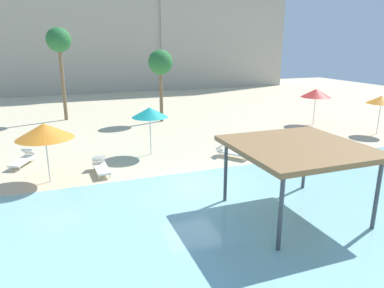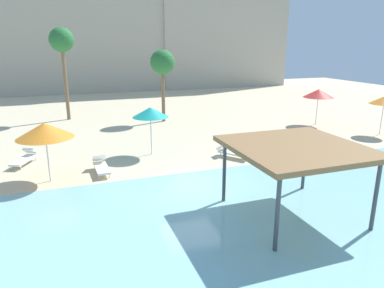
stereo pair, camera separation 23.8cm
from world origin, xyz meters
TOP-DOWN VIEW (x-y plane):
  - ground_plane at (0.00, 0.00)m, footprint 80.00×80.00m
  - lagoon_water at (0.00, -5.25)m, footprint 44.00×13.50m
  - shade_pavilion at (2.54, -3.86)m, footprint 4.43×4.43m
  - beach_umbrella_red_0 at (13.16, 8.26)m, footprint 2.26×2.26m
  - beach_umbrella_orange_1 at (-5.89, 2.64)m, footprint 2.47×2.47m
  - beach_umbrella_teal_3 at (-0.57, 5.09)m, footprint 1.99×1.99m
  - beach_umbrella_orange_4 at (15.29, 4.21)m, footprint 1.91×1.91m
  - lounge_chair_0 at (-7.17, 5.64)m, footprint 1.32×1.98m
  - lounge_chair_1 at (6.72, 2.52)m, footprint 0.80×1.95m
  - lounge_chair_2 at (-3.57, 3.04)m, footprint 0.70×1.92m
  - lounge_chair_3 at (3.44, 3.04)m, footprint 1.57×1.90m
  - palm_tree_0 at (2.40, 13.43)m, footprint 1.90×1.90m
  - palm_tree_1 at (-4.82, 16.71)m, footprint 1.90×1.90m
  - hotel_block_0 at (-1.85, 36.80)m, footprint 23.28×9.24m
  - hotel_block_1 at (16.80, 36.87)m, footprint 18.26×10.07m

SIDE VIEW (x-z plane):
  - ground_plane at x=0.00m, z-range 0.00..0.00m
  - lagoon_water at x=0.00m, z-range 0.00..0.04m
  - lounge_chair_0 at x=-7.17m, z-range -0.04..0.70m
  - lounge_chair_1 at x=6.72m, z-range -0.04..0.70m
  - lounge_chair_2 at x=-3.57m, z-range -0.04..0.70m
  - lounge_chair_3 at x=3.44m, z-range -0.04..0.70m
  - beach_umbrella_orange_1 at x=-5.89m, z-range 1.02..3.75m
  - beach_umbrella_orange_4 at x=15.29m, z-range 1.06..3.71m
  - beach_umbrella_teal_3 at x=-0.57m, z-range 1.07..3.76m
  - beach_umbrella_red_0 at x=13.16m, z-range 1.05..3.78m
  - shade_pavilion at x=2.54m, z-range 1.17..3.84m
  - palm_tree_0 at x=2.40m, z-range 1.74..7.35m
  - palm_tree_1 at x=-4.82m, z-range 2.48..9.77m
  - hotel_block_1 at x=16.80m, z-range 0.00..18.33m
  - hotel_block_0 at x=-1.85m, z-range 0.00..21.42m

